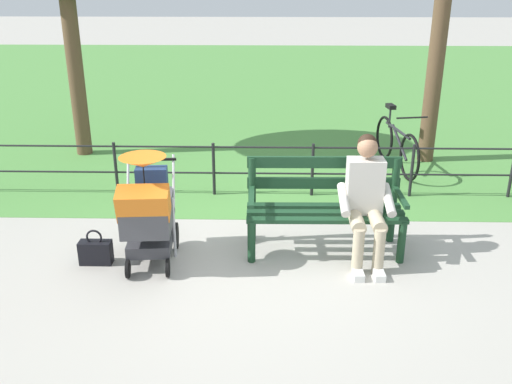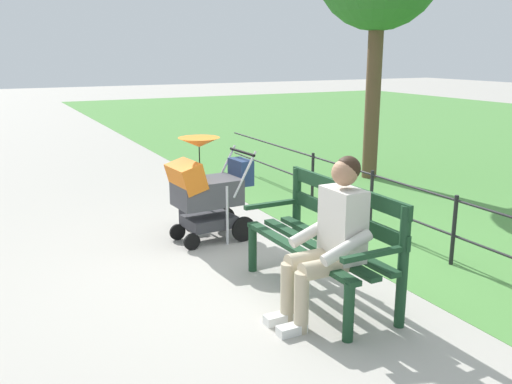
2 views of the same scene
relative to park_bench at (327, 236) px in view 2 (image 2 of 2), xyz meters
The scene contains 6 objects.
ground_plane 0.85m from the park_bench, 10.02° to the left, with size 60.00×60.00×0.00m, color #ADA89E.
park_bench is the anchor object (origin of this frame).
person_on_bench 0.47m from the park_bench, 149.68° to the left, with size 0.54×0.74×1.28m.
stroller 1.79m from the park_bench, 12.37° to the left, with size 0.56×0.92×1.15m.
handbag 2.37m from the park_bench, ahead, with size 0.32×0.14×0.37m.
park_fence 1.49m from the park_bench, 84.28° to the right, with size 8.92×0.04×0.70m.
Camera 2 is at (-4.37, 2.41, 2.03)m, focal length 39.24 mm.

